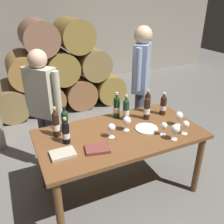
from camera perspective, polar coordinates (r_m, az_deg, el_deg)
name	(u,v)px	position (r m, az deg, el deg)	size (l,w,h in m)	color
ground_plane	(119,188)	(2.96, 1.72, -17.64)	(14.00, 14.00, 0.00)	#66635E
cellar_back_wall	(40,26)	(6.22, -16.72, 18.97)	(10.00, 0.24, 2.80)	gray
barrel_stack	(59,71)	(4.80, -12.38, 9.37)	(2.49, 0.90, 1.69)	olive
dining_table	(120,140)	(2.55, 1.92, -6.67)	(1.70, 0.90, 0.76)	brown
wine_bottle_0	(147,102)	(2.93, 8.41, 2.31)	(0.07, 0.07, 0.28)	black
wine_bottle_1	(126,109)	(2.70, 3.36, 0.63)	(0.07, 0.07, 0.30)	#19381E
wine_bottle_2	(117,107)	(2.75, 1.10, 1.23)	(0.07, 0.07, 0.31)	black
wine_bottle_3	(163,105)	(2.89, 12.07, 1.65)	(0.07, 0.07, 0.28)	black
wine_bottle_4	(56,124)	(2.45, -13.19, -2.74)	(0.07, 0.07, 0.32)	black
wine_bottle_5	(147,108)	(2.74, 8.30, 0.97)	(0.07, 0.07, 0.32)	black
wine_bottle_6	(65,121)	(2.52, -11.08, -2.03)	(0.07, 0.07, 0.28)	#19381E
wine_bottle_7	(66,132)	(2.32, -10.91, -4.71)	(0.07, 0.07, 0.27)	black
wine_glass_0	(179,116)	(2.69, 15.62, -0.89)	(0.09, 0.09, 0.16)	white
wine_glass_1	(127,121)	(2.49, 3.51, -2.10)	(0.09, 0.09, 0.16)	white
wine_glass_2	(175,129)	(2.41, 14.82, -3.98)	(0.09, 0.09, 0.16)	white
wine_glass_3	(186,125)	(2.54, 17.09, -2.92)	(0.07, 0.07, 0.15)	white
wine_glass_4	(164,126)	(2.47, 12.24, -3.31)	(0.07, 0.07, 0.14)	white
wine_glass_5	(111,128)	(2.37, -0.14, -3.78)	(0.08, 0.08, 0.15)	white
tasting_notebook	(63,154)	(2.21, -11.61, -9.69)	(0.22, 0.16, 0.03)	#B2A893
leather_ledger	(97,149)	(2.23, -3.47, -8.71)	(0.22, 0.16, 0.03)	brown
serving_plate	(147,129)	(2.58, 8.20, -3.92)	(0.24, 0.24, 0.01)	white
sommelier_presenting	(141,78)	(3.30, 6.87, 8.11)	(0.36, 0.39, 1.72)	#383842
taster_seated_left	(43,103)	(2.88, -15.97, 1.99)	(0.35, 0.39, 1.54)	#383842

